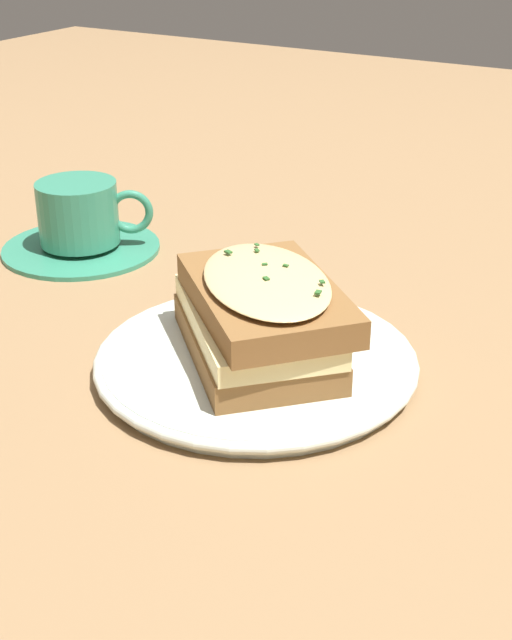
{
  "coord_description": "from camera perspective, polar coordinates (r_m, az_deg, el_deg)",
  "views": [
    {
      "loc": [
        -0.51,
        -0.31,
        0.32
      ],
      "look_at": [
        -0.02,
        -0.02,
        0.04
      ],
      "focal_mm": 50.0,
      "sensor_mm": 36.0,
      "label": 1
    }
  ],
  "objects": [
    {
      "name": "sandwich",
      "position": [
        0.63,
        0.28,
        0.28
      ],
      "size": [
        0.17,
        0.18,
        0.07
      ],
      "rotation": [
        0.0,
        0.0,
        3.93
      ],
      "color": "brown",
      "rests_on": "dinner_plate"
    },
    {
      "name": "dinner_plate",
      "position": [
        0.65,
        -0.0,
        -2.63
      ],
      "size": [
        0.23,
        0.23,
        0.01
      ],
      "color": "silver",
      "rests_on": "ground_plane"
    },
    {
      "name": "ground_plane",
      "position": [
        0.68,
        -0.96,
        -2.04
      ],
      "size": [
        2.4,
        2.4,
        0.0
      ],
      "primitive_type": "plane",
      "color": "olive"
    },
    {
      "name": "teacup_with_saucer",
      "position": [
        0.87,
        -11.17,
        6.04
      ],
      "size": [
        0.15,
        0.15,
        0.07
      ],
      "rotation": [
        0.0,
        0.0,
        5.28
      ],
      "color": "#338466",
      "rests_on": "ground_plane"
    }
  ]
}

